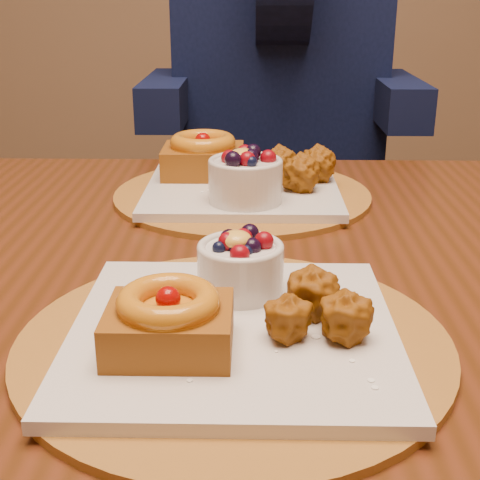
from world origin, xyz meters
The scene contains 5 objects.
dining_table centered at (0.01, 0.05, 0.68)m, with size 1.60×0.90×0.76m.
place_setting_near centered at (0.00, -0.17, 0.78)m, with size 0.38×0.38×0.08m.
place_setting_far centered at (0.00, 0.26, 0.78)m, with size 0.38×0.38×0.09m.
chair_far centered at (0.11, 0.84, 0.49)m, with size 0.43×0.43×0.88m.
diner centered at (0.08, 0.82, 0.97)m, with size 0.56×0.53×0.91m.
Camera 1 is at (0.02, -0.68, 1.05)m, focal length 50.00 mm.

